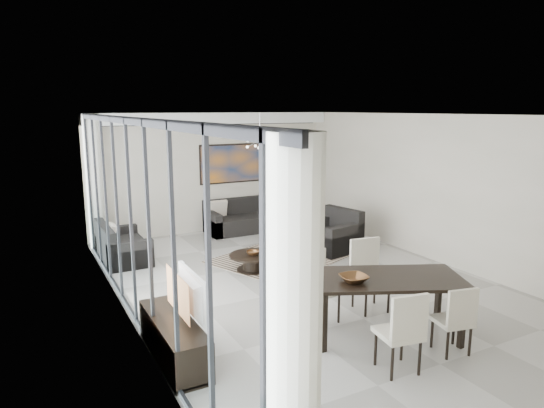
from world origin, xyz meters
TOP-DOWN VIEW (x-y plane):
  - room_shell at (0.46, 0.00)m, footprint 6.00×9.00m
  - window_wall at (-2.86, 0.00)m, footprint 0.37×8.95m
  - soffit at (0.00, 4.30)m, footprint 5.98×0.40m
  - painting at (0.50, 4.47)m, footprint 1.68×0.04m
  - chandelier at (0.30, 2.50)m, footprint 0.66×0.66m
  - rug at (0.40, 1.70)m, footprint 3.18×2.84m
  - coffee_table at (-0.48, 1.25)m, footprint 0.90×0.90m
  - bowl_coffee at (-0.50, 1.22)m, footprint 0.26×0.26m
  - sofa_main at (0.78, 4.07)m, footprint 2.17×0.89m
  - loveseat at (-2.54, 3.05)m, footprint 0.85×1.52m
  - armchair at (1.59, 1.65)m, footprint 1.17×1.21m
  - side_table at (-2.65, 3.65)m, footprint 0.38×0.38m
  - tv_console at (-2.76, -1.23)m, footprint 0.45×1.60m
  - television at (-2.60, -1.25)m, footprint 0.13×0.99m
  - dining_table at (-0.10, -1.98)m, footprint 2.22×1.74m
  - dining_chair_sw at (-0.57, -2.82)m, footprint 0.53×0.53m
  - dining_chair_se at (0.32, -2.79)m, footprint 0.49×0.49m
  - dining_chair_nw at (-0.61, -1.11)m, footprint 0.52×0.52m
  - dining_chair_ne at (0.30, -1.12)m, footprint 0.56×0.56m
  - bowl_dining at (-0.59, -1.92)m, footprint 0.38×0.38m

SIDE VIEW (x-z plane):
  - rug at x=0.40m, z-range 0.00..0.01m
  - coffee_table at x=-0.48m, z-range 0.02..0.33m
  - tv_console at x=-2.76m, z-range 0.00..0.50m
  - loveseat at x=-2.54m, z-range -0.12..0.64m
  - sofa_main at x=0.78m, z-range -0.13..0.66m
  - armchair at x=1.59m, z-range -0.14..0.74m
  - side_table at x=-2.65m, z-range 0.09..0.62m
  - bowl_coffee at x=-0.50m, z-range 0.31..0.39m
  - dining_chair_se at x=0.32m, z-range 0.06..0.95m
  - dining_chair_sw at x=-0.57m, z-range 0.07..1.07m
  - dining_chair_nw at x=-0.61m, z-range 0.08..1.08m
  - dining_chair_ne at x=0.30m, z-range 0.08..1.15m
  - dining_table at x=-0.10m, z-range 0.33..1.16m
  - television at x=-2.60m, z-range 0.50..1.07m
  - bowl_dining at x=-0.59m, z-range 0.83..0.91m
  - room_shell at x=0.46m, z-range 0.00..2.90m
  - window_wall at x=-2.86m, z-range 0.02..2.92m
  - painting at x=0.50m, z-range 1.16..2.14m
  - chandelier at x=0.30m, z-range 2.00..2.71m
  - soffit at x=0.00m, z-range 2.64..2.90m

